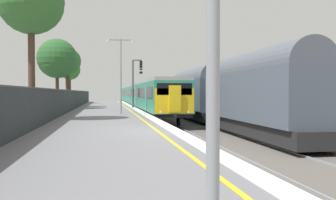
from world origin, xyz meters
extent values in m
cube|color=slate|center=(-2.50, 0.00, -0.50)|extent=(6.40, 110.00, 1.00)
cube|color=silver|center=(0.40, 0.00, 0.01)|extent=(0.60, 110.00, 0.01)
cube|color=yellow|center=(-0.35, 0.00, 0.01)|extent=(0.12, 110.00, 0.01)
cube|color=#56514C|center=(6.20, 0.00, -1.10)|extent=(11.00, 110.00, 0.20)
cube|color=gray|center=(1.38, 0.00, -0.96)|extent=(0.07, 110.00, 0.08)
cube|color=gray|center=(2.82, 0.00, -0.96)|extent=(0.07, 110.00, 0.08)
cube|color=gray|center=(5.38, 0.00, -0.96)|extent=(0.07, 110.00, 0.08)
cube|color=gray|center=(6.82, 0.00, -0.96)|extent=(0.07, 110.00, 0.08)
cube|color=#2D846B|center=(2.10, 18.71, 1.27)|extent=(2.80, 19.58, 2.30)
cube|color=black|center=(2.10, 18.71, -0.01)|extent=(2.64, 18.98, 0.25)
cube|color=#999E9E|center=(2.10, 18.71, 2.54)|extent=(2.68, 19.58, 0.24)
cube|color=black|center=(0.69, 18.71, 1.57)|extent=(0.02, 17.98, 0.84)
cube|color=teal|center=(0.69, 13.82, 1.17)|extent=(0.03, 1.10, 1.90)
cube|color=teal|center=(0.69, 23.61, 1.17)|extent=(0.03, 1.10, 1.90)
cylinder|color=black|center=(1.32, 11.52, -0.50)|extent=(0.12, 0.84, 0.84)
cylinder|color=black|center=(2.88, 11.52, -0.50)|extent=(0.12, 0.84, 0.84)
cylinder|color=black|center=(1.32, 25.90, -0.50)|extent=(0.12, 0.84, 0.84)
cylinder|color=black|center=(2.88, 25.90, -0.50)|extent=(0.12, 0.84, 0.84)
cube|color=#2D846B|center=(2.10, 38.89, 1.27)|extent=(2.80, 19.58, 2.30)
cube|color=black|center=(2.10, 38.89, -0.01)|extent=(2.64, 18.98, 0.25)
cube|color=#999E9E|center=(2.10, 38.89, 2.54)|extent=(2.68, 19.58, 0.24)
cube|color=black|center=(0.69, 38.89, 1.57)|extent=(0.02, 17.98, 0.84)
cube|color=teal|center=(0.69, 33.99, 1.17)|extent=(0.03, 1.10, 1.90)
cube|color=teal|center=(0.69, 43.78, 1.17)|extent=(0.03, 1.10, 1.90)
cylinder|color=black|center=(1.32, 31.70, -0.50)|extent=(0.12, 0.84, 0.84)
cylinder|color=black|center=(2.88, 31.70, -0.50)|extent=(0.12, 0.84, 0.84)
cylinder|color=black|center=(1.32, 46.08, -0.50)|extent=(0.12, 0.84, 0.84)
cylinder|color=black|center=(2.88, 46.08, -0.50)|extent=(0.12, 0.84, 0.84)
cube|color=#2D846B|center=(2.10, 59.06, 1.27)|extent=(2.80, 19.58, 2.30)
cube|color=black|center=(2.10, 59.06, -0.01)|extent=(2.64, 18.98, 0.25)
cube|color=#999E9E|center=(2.10, 59.06, 2.54)|extent=(2.68, 19.58, 0.24)
cube|color=black|center=(0.69, 59.06, 1.57)|extent=(0.02, 17.98, 0.84)
cube|color=teal|center=(0.69, 54.17, 1.17)|extent=(0.03, 1.10, 1.90)
cube|color=teal|center=(0.69, 63.96, 1.17)|extent=(0.03, 1.10, 1.90)
cylinder|color=black|center=(1.32, 51.88, -0.50)|extent=(0.12, 0.84, 0.84)
cylinder|color=black|center=(2.88, 51.88, -0.50)|extent=(0.12, 0.84, 0.84)
cylinder|color=black|center=(1.32, 66.25, -0.50)|extent=(0.12, 0.84, 0.84)
cylinder|color=black|center=(2.88, 66.25, -0.50)|extent=(0.12, 0.84, 0.84)
cube|color=yellow|center=(2.10, 8.96, 1.02)|extent=(2.70, 0.10, 1.70)
cube|color=black|center=(2.10, 8.95, 1.82)|extent=(2.40, 0.08, 0.80)
cube|color=yellow|center=(2.10, 8.82, 1.17)|extent=(0.80, 0.24, 1.80)
cylinder|color=white|center=(1.15, 8.90, 0.27)|extent=(0.18, 0.06, 0.18)
cylinder|color=white|center=(3.05, 8.90, 0.27)|extent=(0.18, 0.06, 0.18)
cylinder|color=black|center=(2.10, 8.67, 0.02)|extent=(0.20, 0.35, 0.20)
cube|color=black|center=(2.10, 38.89, 2.79)|extent=(0.60, 0.90, 0.20)
cube|color=#232326|center=(6.10, 4.77, -0.38)|extent=(2.30, 13.16, 0.79)
cube|color=#4C5666|center=(6.10, 4.77, 1.41)|extent=(2.60, 12.36, 2.78)
cylinder|color=#515660|center=(6.10, 4.77, 2.80)|extent=(2.39, 11.96, 2.39)
cylinder|color=black|center=(5.32, 0.19, -0.50)|extent=(0.12, 0.84, 0.84)
cylinder|color=black|center=(6.88, 0.19, -0.50)|extent=(0.12, 0.84, 0.84)
cylinder|color=black|center=(5.32, 9.36, -0.50)|extent=(0.12, 0.84, 0.84)
cylinder|color=black|center=(6.88, 9.36, -0.50)|extent=(0.12, 0.84, 0.84)
cube|color=#232326|center=(6.10, 18.74, -0.38)|extent=(2.30, 13.16, 0.79)
cube|color=#4C5666|center=(6.10, 18.74, 1.41)|extent=(2.60, 12.36, 2.78)
cylinder|color=#515660|center=(6.10, 18.74, 2.80)|extent=(2.39, 11.96, 2.39)
cylinder|color=black|center=(5.32, 14.16, -0.50)|extent=(0.12, 0.84, 0.84)
cylinder|color=black|center=(6.88, 14.16, -0.50)|extent=(0.12, 0.84, 0.84)
cylinder|color=black|center=(5.32, 23.32, -0.50)|extent=(0.12, 0.84, 0.84)
cylinder|color=black|center=(6.88, 23.32, -0.50)|extent=(0.12, 0.84, 0.84)
cylinder|color=#47474C|center=(0.35, 23.21, 2.50)|extent=(0.18, 0.18, 4.99)
cube|color=#47474C|center=(0.80, 23.21, 4.99)|extent=(0.90, 0.12, 0.12)
cube|color=black|center=(1.20, 23.21, 4.44)|extent=(0.28, 0.20, 1.00)
cylinder|color=black|center=(1.20, 23.09, 4.76)|extent=(0.16, 0.04, 0.16)
cylinder|color=black|center=(1.20, 23.09, 4.44)|extent=(0.16, 0.04, 0.16)
cylinder|color=#19D83F|center=(1.20, 23.09, 4.12)|extent=(0.16, 0.04, 0.16)
cube|color=black|center=(1.20, 23.21, 3.69)|extent=(0.32, 0.16, 0.24)
cylinder|color=#93999E|center=(-1.35, 12.21, 2.79)|extent=(0.14, 0.14, 5.59)
cube|color=#93999E|center=(-0.90, 12.21, 5.49)|extent=(0.90, 0.08, 0.08)
cylinder|color=silver|center=(-0.45, 12.21, 5.41)|extent=(0.20, 0.20, 0.18)
cube|color=#93999E|center=(-1.80, 12.21, 5.49)|extent=(0.90, 0.08, 0.08)
cylinder|color=silver|center=(-2.25, 12.21, 5.41)|extent=(0.20, 0.20, 0.18)
cube|color=#282B2D|center=(-5.45, 0.00, 0.89)|extent=(0.03, 99.00, 1.78)
cube|color=#38383D|center=(-5.45, 0.00, 1.78)|extent=(0.06, 99.00, 0.06)
cylinder|color=#38383D|center=(-5.45, 0.00, 0.89)|extent=(0.07, 0.07, 1.78)
cylinder|color=#38383D|center=(-5.45, 11.69, 0.89)|extent=(0.07, 0.07, 1.78)
cylinder|color=#38383D|center=(-5.45, 23.38, 0.89)|extent=(0.07, 0.07, 1.78)
cylinder|color=#38383D|center=(-5.45, 35.06, 0.89)|extent=(0.07, 0.07, 1.78)
cylinder|color=#38383D|center=(-5.45, 46.75, 0.89)|extent=(0.07, 0.07, 1.78)
cylinder|color=#473323|center=(-6.60, 6.68, 2.86)|extent=(0.38, 0.38, 5.73)
sphere|color=#33662D|center=(-6.60, 6.68, 6.75)|extent=(3.72, 3.72, 3.72)
sphere|color=#33662D|center=(-6.49, 6.48, 6.28)|extent=(2.27, 2.27, 2.27)
cylinder|color=#473323|center=(-7.66, 39.75, 2.07)|extent=(0.29, 0.29, 4.14)
sphere|color=#33662D|center=(-7.66, 39.75, 4.96)|extent=(3.00, 3.00, 3.00)
sphere|color=#33662D|center=(-7.56, 39.87, 4.59)|extent=(1.85, 1.85, 1.85)
cylinder|color=#473323|center=(-6.62, 26.16, 2.12)|extent=(0.41, 0.41, 4.23)
sphere|color=#33662D|center=(-6.62, 26.16, 5.04)|extent=(2.95, 2.95, 2.95)
sphere|color=#33662D|center=(-7.02, 26.34, 4.67)|extent=(2.36, 2.36, 2.36)
cylinder|color=#473323|center=(-7.12, 21.63, 1.92)|extent=(0.32, 0.32, 3.85)
sphere|color=#285628|center=(-7.12, 21.63, 4.90)|extent=(3.83, 3.83, 3.83)
sphere|color=#285628|center=(-7.27, 21.27, 4.42)|extent=(2.82, 2.82, 2.82)
camera|label=1|loc=(-2.42, -14.86, 1.58)|focal=38.65mm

